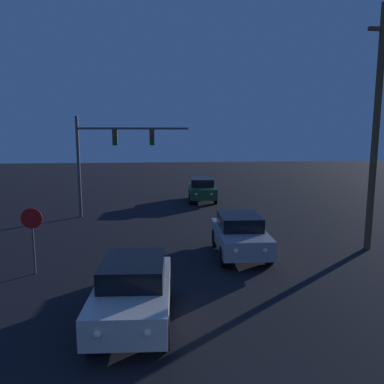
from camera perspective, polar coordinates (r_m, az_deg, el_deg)
car_near at (r=10.10m, az=-8.95°, el=-14.60°), size 2.10×4.11×1.63m
car_mid at (r=15.25m, az=7.30°, el=-6.39°), size 2.04×4.09×1.63m
car_far at (r=27.10m, az=1.55°, el=0.44°), size 2.14×4.13×1.63m
traffic_signal_mast at (r=22.24m, az=-12.53°, el=6.43°), size 6.44×0.30×5.84m
stop_sign at (r=14.03m, az=-23.16°, el=-5.10°), size 0.71×0.07×2.35m
utility_pole at (r=17.08m, az=26.23°, el=8.66°), size 1.23×0.28×9.88m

